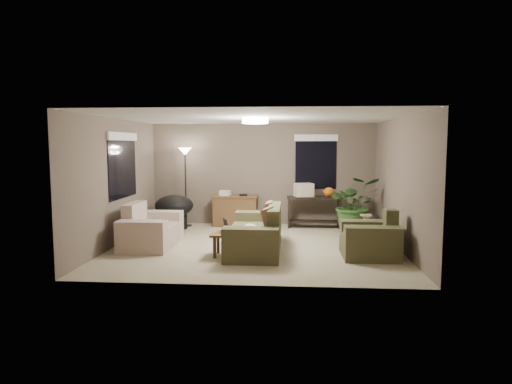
# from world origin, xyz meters

# --- Properties ---
(room_shell) EXTENTS (5.50, 5.50, 5.50)m
(room_shell) POSITION_xyz_m (0.00, 0.00, 1.25)
(room_shell) COLOR tan
(room_shell) RESTS_ON ground
(main_sofa) EXTENTS (0.95, 2.20, 0.85)m
(main_sofa) POSITION_xyz_m (0.06, -0.35, 0.29)
(main_sofa) COLOR #49462C
(main_sofa) RESTS_ON ground
(throw_pillows) EXTENTS (0.32, 1.37, 0.47)m
(throw_pillows) POSITION_xyz_m (0.32, -0.35, 0.65)
(throw_pillows) COLOR #8C7251
(throw_pillows) RESTS_ON main_sofa
(loveseat) EXTENTS (0.90, 1.60, 0.85)m
(loveseat) POSITION_xyz_m (-2.07, -0.11, 0.30)
(loveseat) COLOR beige
(loveseat) RESTS_ON ground
(armchair) EXTENTS (0.95, 1.00, 0.85)m
(armchair) POSITION_xyz_m (2.10, -0.69, 0.30)
(armchair) COLOR #47472B
(armchair) RESTS_ON ground
(coffee_table) EXTENTS (1.00, 0.55, 0.42)m
(coffee_table) POSITION_xyz_m (-0.22, -0.81, 0.36)
(coffee_table) COLOR brown
(coffee_table) RESTS_ON ground
(laptop) EXTENTS (0.43, 0.34, 0.24)m
(laptop) POSITION_xyz_m (-0.39, -0.71, 0.48)
(laptop) COLOR black
(laptop) RESTS_ON coffee_table
(plastic_bag) EXTENTS (0.30, 0.27, 0.19)m
(plastic_bag) POSITION_xyz_m (-0.02, -0.96, 0.52)
(plastic_bag) COLOR white
(plastic_bag) RESTS_ON coffee_table
(desk) EXTENTS (1.10, 0.50, 0.75)m
(desk) POSITION_xyz_m (-0.66, 2.20, 0.38)
(desk) COLOR brown
(desk) RESTS_ON ground
(desk_papers) EXTENTS (0.70, 0.29, 0.12)m
(desk_papers) POSITION_xyz_m (-0.81, 2.19, 0.80)
(desk_papers) COLOR silver
(desk_papers) RESTS_ON desk
(console_table) EXTENTS (1.30, 0.40, 0.75)m
(console_table) POSITION_xyz_m (1.25, 2.13, 0.44)
(console_table) COLOR black
(console_table) RESTS_ON ground
(pumpkin) EXTENTS (0.34, 0.34, 0.22)m
(pumpkin) POSITION_xyz_m (1.60, 2.13, 0.86)
(pumpkin) COLOR orange
(pumpkin) RESTS_ON console_table
(cardboard_box) EXTENTS (0.49, 0.42, 0.31)m
(cardboard_box) POSITION_xyz_m (1.00, 2.13, 0.91)
(cardboard_box) COLOR beige
(cardboard_box) RESTS_ON console_table
(papasan_chair) EXTENTS (1.09, 1.09, 0.80)m
(papasan_chair) POSITION_xyz_m (-2.06, 1.74, 0.47)
(papasan_chair) COLOR black
(papasan_chair) RESTS_ON ground
(floor_lamp) EXTENTS (0.32, 0.32, 1.91)m
(floor_lamp) POSITION_xyz_m (-1.86, 2.09, 1.60)
(floor_lamp) COLOR black
(floor_lamp) RESTS_ON ground
(ceiling_fixture) EXTENTS (0.50, 0.50, 0.10)m
(ceiling_fixture) POSITION_xyz_m (0.00, 0.00, 2.44)
(ceiling_fixture) COLOR white
(ceiling_fixture) RESTS_ON room_shell
(houseplant) EXTENTS (1.14, 1.27, 0.99)m
(houseplant) POSITION_xyz_m (2.15, 1.65, 0.50)
(houseplant) COLOR #2D5923
(houseplant) RESTS_ON ground
(cat_scratching_post) EXTENTS (0.32, 0.32, 0.50)m
(cat_scratching_post) POSITION_xyz_m (2.30, 0.99, 0.21)
(cat_scratching_post) COLOR tan
(cat_scratching_post) RESTS_ON ground
(window_left) EXTENTS (0.05, 1.56, 1.33)m
(window_left) POSITION_xyz_m (-2.73, 0.30, 1.78)
(window_left) COLOR black
(window_left) RESTS_ON room_shell
(window_back) EXTENTS (1.06, 0.05, 1.33)m
(window_back) POSITION_xyz_m (1.30, 2.48, 1.79)
(window_back) COLOR black
(window_back) RESTS_ON room_shell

